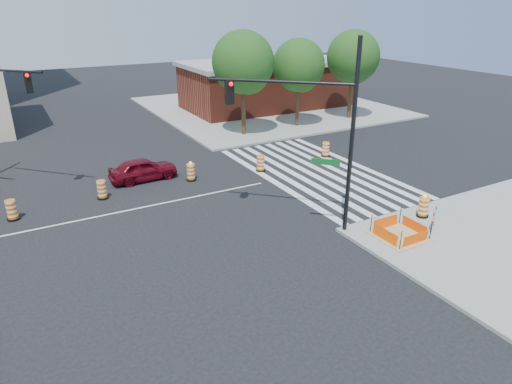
# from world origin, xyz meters

# --- Properties ---
(ground) EXTENTS (120.00, 120.00, 0.00)m
(ground) POSITION_xyz_m (0.00, 0.00, 0.00)
(ground) COLOR black
(ground) RESTS_ON ground
(sidewalk_ne) EXTENTS (22.00, 22.00, 0.15)m
(sidewalk_ne) POSITION_xyz_m (18.00, 18.00, 0.07)
(sidewalk_ne) COLOR gray
(sidewalk_ne) RESTS_ON ground
(crosswalk_east) EXTENTS (6.75, 13.50, 0.01)m
(crosswalk_east) POSITION_xyz_m (10.95, 0.00, 0.01)
(crosswalk_east) COLOR silver
(crosswalk_east) RESTS_ON ground
(lane_centerline) EXTENTS (14.00, 0.12, 0.01)m
(lane_centerline) POSITION_xyz_m (0.00, 0.00, 0.01)
(lane_centerline) COLOR silver
(lane_centerline) RESTS_ON ground
(excavation_pit) EXTENTS (2.20, 2.20, 0.90)m
(excavation_pit) POSITION_xyz_m (9.00, -9.00, 0.22)
(excavation_pit) COLOR tan
(excavation_pit) RESTS_ON ground
(brick_storefront) EXTENTS (16.50, 8.50, 4.60)m
(brick_storefront) POSITION_xyz_m (18.00, 18.00, 2.32)
(brick_storefront) COLOR maroon
(brick_storefront) RESTS_ON ground
(red_coupe) EXTENTS (4.02, 1.73, 1.35)m
(red_coupe) POSITION_xyz_m (1.15, 3.91, 0.68)
(red_coupe) COLOR #620816
(red_coupe) RESTS_ON ground
(signal_pole_se) EXTENTS (4.79, 4.50, 8.50)m
(signal_pole_se) POSITION_xyz_m (6.00, -6.04, 5.20)
(signal_pole_se) COLOR black
(signal_pole_se) RESTS_ON ground
(pit_drum) EXTENTS (0.59, 0.59, 1.16)m
(pit_drum) POSITION_xyz_m (11.49, -8.05, 0.63)
(pit_drum) COLOR black
(pit_drum) RESTS_ON ground
(barricade) EXTENTS (0.72, 0.49, 0.98)m
(barricade) POSITION_xyz_m (10.84, -9.23, 0.69)
(barricade) COLOR #F46705
(barricade) RESTS_ON ground
(tree_north_c) EXTENTS (4.74, 4.74, 8.06)m
(tree_north_c) POSITION_xyz_m (11.04, 9.78, 5.41)
(tree_north_c) COLOR #382314
(tree_north_c) RESTS_ON ground
(tree_north_d) EXTENTS (4.28, 4.28, 7.28)m
(tree_north_d) POSITION_xyz_m (16.22, 9.97, 4.89)
(tree_north_d) COLOR #382314
(tree_north_d) RESTS_ON ground
(tree_north_e) EXTENTS (4.58, 4.58, 7.79)m
(tree_north_e) POSITION_xyz_m (21.99, 10.09, 5.23)
(tree_north_e) COLOR #382314
(tree_north_e) RESTS_ON ground
(median_drum_1) EXTENTS (0.60, 0.60, 1.02)m
(median_drum_1) POSITION_xyz_m (-6.00, 1.67, 0.48)
(median_drum_1) COLOR black
(median_drum_1) RESTS_ON ground
(median_drum_2) EXTENTS (0.60, 0.60, 1.02)m
(median_drum_2) POSITION_xyz_m (-1.62, 2.22, 0.48)
(median_drum_2) COLOR black
(median_drum_2) RESTS_ON ground
(median_drum_3) EXTENTS (0.60, 0.60, 1.18)m
(median_drum_3) POSITION_xyz_m (3.60, 2.45, 0.49)
(median_drum_3) COLOR black
(median_drum_3) RESTS_ON ground
(median_drum_4) EXTENTS (0.60, 0.60, 1.02)m
(median_drum_4) POSITION_xyz_m (8.02, 1.84, 0.48)
(median_drum_4) COLOR black
(median_drum_4) RESTS_ON ground
(median_drum_5) EXTENTS (0.60, 0.60, 1.02)m
(median_drum_5) POSITION_xyz_m (13.40, 2.22, 0.48)
(median_drum_5) COLOR black
(median_drum_5) RESTS_ON ground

